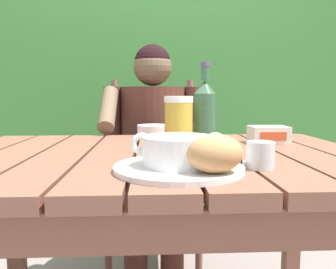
{
  "coord_description": "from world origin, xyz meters",
  "views": [
    {
      "loc": [
        -0.03,
        -1.0,
        0.95
      ],
      "look_at": [
        0.02,
        -0.14,
        0.84
      ],
      "focal_mm": 36.35,
      "sensor_mm": 36.0,
      "label": 1
    }
  ],
  "objects_px": {
    "butter_tub": "(268,135)",
    "diner_bowl": "(154,131)",
    "person_eating": "(153,144)",
    "beer_glass": "(179,124)",
    "table_knife": "(240,162)",
    "bread_roll": "(215,154)",
    "chair_near_diner": "(153,174)",
    "water_glass_small": "(260,155)",
    "beer_bottle": "(204,114)",
    "serving_plate": "(179,168)",
    "soup_bowl": "(179,150)"
  },
  "relations": [
    {
      "from": "chair_near_diner",
      "to": "person_eating",
      "type": "distance_m",
      "value": 0.29
    },
    {
      "from": "table_knife",
      "to": "diner_bowl",
      "type": "xyz_separation_m",
      "value": [
        -0.21,
        0.52,
        0.02
      ]
    },
    {
      "from": "chair_near_diner",
      "to": "beer_glass",
      "type": "bearing_deg",
      "value": -85.52
    },
    {
      "from": "person_eating",
      "to": "soup_bowl",
      "type": "height_order",
      "value": "person_eating"
    },
    {
      "from": "bread_roll",
      "to": "serving_plate",
      "type": "bearing_deg",
      "value": 130.6
    },
    {
      "from": "soup_bowl",
      "to": "butter_tub",
      "type": "distance_m",
      "value": 0.54
    },
    {
      "from": "beer_glass",
      "to": "table_knife",
      "type": "xyz_separation_m",
      "value": [
        0.14,
        -0.18,
        -0.08
      ]
    },
    {
      "from": "beer_bottle",
      "to": "person_eating",
      "type": "bearing_deg",
      "value": 103.59
    },
    {
      "from": "bread_roll",
      "to": "butter_tub",
      "type": "xyz_separation_m",
      "value": [
        0.28,
        0.49,
        -0.02
      ]
    },
    {
      "from": "person_eating",
      "to": "diner_bowl",
      "type": "relative_size",
      "value": 9.15
    },
    {
      "from": "chair_near_diner",
      "to": "beer_glass",
      "type": "distance_m",
      "value": 0.95
    },
    {
      "from": "soup_bowl",
      "to": "beer_glass",
      "type": "relative_size",
      "value": 1.3
    },
    {
      "from": "bread_roll",
      "to": "table_knife",
      "type": "height_order",
      "value": "bread_roll"
    },
    {
      "from": "chair_near_diner",
      "to": "water_glass_small",
      "type": "xyz_separation_m",
      "value": [
        0.24,
        -1.11,
        0.31
      ]
    },
    {
      "from": "beer_glass",
      "to": "butter_tub",
      "type": "bearing_deg",
      "value": 27.04
    },
    {
      "from": "person_eating",
      "to": "butter_tub",
      "type": "height_order",
      "value": "person_eating"
    },
    {
      "from": "diner_bowl",
      "to": "bread_roll",
      "type": "bearing_deg",
      "value": -79.95
    },
    {
      "from": "beer_glass",
      "to": "serving_plate",
      "type": "bearing_deg",
      "value": -94.7
    },
    {
      "from": "bread_roll",
      "to": "beer_glass",
      "type": "relative_size",
      "value": 0.8
    },
    {
      "from": "person_eating",
      "to": "beer_bottle",
      "type": "height_order",
      "value": "person_eating"
    },
    {
      "from": "bread_roll",
      "to": "beer_glass",
      "type": "xyz_separation_m",
      "value": [
        -0.05,
        0.32,
        0.03
      ]
    },
    {
      "from": "bread_roll",
      "to": "diner_bowl",
      "type": "xyz_separation_m",
      "value": [
        -0.12,
        0.66,
        -0.03
      ]
    },
    {
      "from": "bread_roll",
      "to": "butter_tub",
      "type": "height_order",
      "value": "bread_roll"
    },
    {
      "from": "butter_tub",
      "to": "diner_bowl",
      "type": "height_order",
      "value": "butter_tub"
    },
    {
      "from": "bread_roll",
      "to": "water_glass_small",
      "type": "height_order",
      "value": "bread_roll"
    },
    {
      "from": "person_eating",
      "to": "butter_tub",
      "type": "distance_m",
      "value": 0.65
    },
    {
      "from": "water_glass_small",
      "to": "beer_bottle",
      "type": "bearing_deg",
      "value": 108.31
    },
    {
      "from": "bread_roll",
      "to": "person_eating",
      "type": "bearing_deg",
      "value": 96.89
    },
    {
      "from": "chair_near_diner",
      "to": "table_knife",
      "type": "xyz_separation_m",
      "value": [
        0.21,
        -1.05,
        0.28
      ]
    },
    {
      "from": "beer_glass",
      "to": "bread_roll",
      "type": "bearing_deg",
      "value": -81.44
    },
    {
      "from": "beer_glass",
      "to": "diner_bowl",
      "type": "height_order",
      "value": "beer_glass"
    },
    {
      "from": "serving_plate",
      "to": "butter_tub",
      "type": "xyz_separation_m",
      "value": [
        0.35,
        0.41,
        0.02
      ]
    },
    {
      "from": "beer_glass",
      "to": "table_knife",
      "type": "distance_m",
      "value": 0.24
    },
    {
      "from": "beer_bottle",
      "to": "serving_plate",
      "type": "bearing_deg",
      "value": -110.25
    },
    {
      "from": "chair_near_diner",
      "to": "person_eating",
      "type": "height_order",
      "value": "person_eating"
    },
    {
      "from": "person_eating",
      "to": "table_knife",
      "type": "distance_m",
      "value": 0.88
    },
    {
      "from": "person_eating",
      "to": "serving_plate",
      "type": "distance_m",
      "value": 0.92
    },
    {
      "from": "chair_near_diner",
      "to": "beer_bottle",
      "type": "bearing_deg",
      "value": -79.83
    },
    {
      "from": "serving_plate",
      "to": "water_glass_small",
      "type": "bearing_deg",
      "value": 2.65
    },
    {
      "from": "soup_bowl",
      "to": "beer_bottle",
      "type": "distance_m",
      "value": 0.3
    },
    {
      "from": "beer_glass",
      "to": "water_glass_small",
      "type": "xyz_separation_m",
      "value": [
        0.17,
        -0.23,
        -0.05
      ]
    },
    {
      "from": "butter_tub",
      "to": "table_knife",
      "type": "bearing_deg",
      "value": -119.36
    },
    {
      "from": "chair_near_diner",
      "to": "bread_roll",
      "type": "distance_m",
      "value": 1.24
    },
    {
      "from": "beer_bottle",
      "to": "butter_tub",
      "type": "bearing_deg",
      "value": 28.01
    },
    {
      "from": "serving_plate",
      "to": "beer_glass",
      "type": "relative_size",
      "value": 1.78
    },
    {
      "from": "table_knife",
      "to": "water_glass_small",
      "type": "bearing_deg",
      "value": -59.0
    },
    {
      "from": "butter_tub",
      "to": "diner_bowl",
      "type": "xyz_separation_m",
      "value": [
        -0.4,
        0.17,
        -0.0
      ]
    },
    {
      "from": "chair_near_diner",
      "to": "bread_roll",
      "type": "height_order",
      "value": "chair_near_diner"
    },
    {
      "from": "chair_near_diner",
      "to": "serving_plate",
      "type": "relative_size",
      "value": 3.49
    },
    {
      "from": "person_eating",
      "to": "bread_roll",
      "type": "distance_m",
      "value": 1.01
    }
  ]
}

